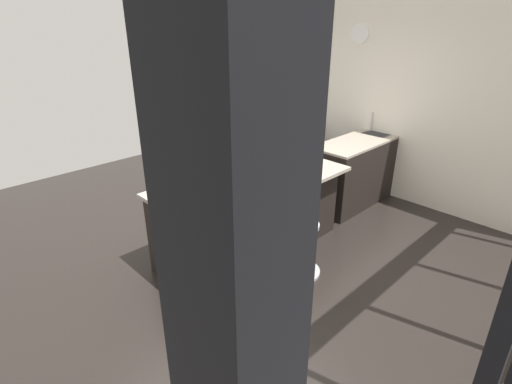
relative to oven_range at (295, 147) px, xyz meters
name	(u,v)px	position (x,y,z in m)	size (l,w,h in m)	color
ground_plane	(234,246)	(2.38, 1.09, -0.45)	(7.64, 7.64, 0.00)	black
interior_partition_left	(370,92)	(-0.35, 1.09, 1.02)	(0.15, 5.87, 2.94)	silver
sink_cabinet	(366,166)	(0.00, 1.38, 0.02)	(2.06, 0.60, 1.21)	black
oven_range	(295,147)	(0.00, 0.00, 0.00)	(0.60, 0.61, 0.90)	#38383D
kitchen_island	(250,214)	(2.27, 1.27, 0.00)	(2.18, 1.06, 0.89)	black
stool_by_window	(300,250)	(2.22, 1.97, -0.17)	(0.44, 0.44, 0.59)	#B7B7BC
cutting_board	(256,170)	(2.08, 1.16, 0.45)	(0.36, 0.24, 0.02)	tan
apple_yellow	(266,164)	(1.95, 1.20, 0.50)	(0.08, 0.08, 0.08)	gold
apple_green	(259,166)	(2.04, 1.17, 0.50)	(0.08, 0.08, 0.08)	#609E2D
apple_red	(251,166)	(2.11, 1.11, 0.50)	(0.08, 0.08, 0.08)	red
water_bottle	(205,183)	(2.87, 1.26, 0.56)	(0.06, 0.06, 0.31)	silver
fruit_bowl	(297,163)	(1.62, 1.38, 0.48)	(0.24, 0.24, 0.07)	#993833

